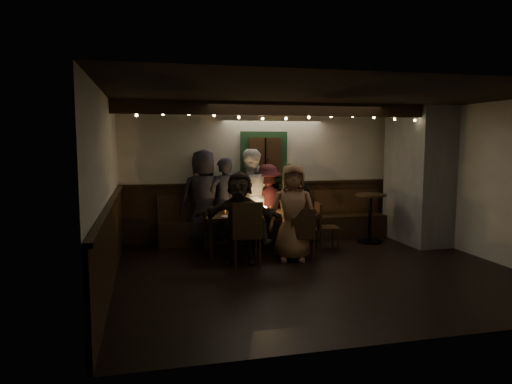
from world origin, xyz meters
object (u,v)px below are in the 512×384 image
object	(u,v)px
person_b	(224,201)
chair_near_right	(303,231)
person_d	(267,204)
person_a	(204,198)
dining_table	(259,216)
person_c	(249,197)
person_g	(293,213)
person_f	(240,218)
chair_near_left	(247,230)
person_e	(292,202)
chair_end	(323,223)
high_top	(370,212)

from	to	relation	value
person_b	chair_near_right	bearing A→B (deg)	101.84
person_d	person_a	bearing A→B (deg)	-22.90
dining_table	person_c	world-z (taller)	person_c
person_a	person_g	size ratio (longest dim) A/B	1.13
person_c	person_f	distance (m)	1.45
person_a	person_b	distance (m)	0.38
chair_near_left	person_e	distance (m)	2.06
chair_near_right	chair_end	xyz separation A→B (m)	(0.62, 0.70, -0.02)
high_top	person_c	bearing A→B (deg)	169.45
person_b	person_f	size ratio (longest dim) A/B	1.11
chair_end	person_c	xyz separation A→B (m)	(-1.20, 0.75, 0.43)
high_top	person_a	size ratio (longest dim) A/B	0.53
chair_near_left	person_f	distance (m)	0.26
person_g	person_d	bearing A→B (deg)	106.93
chair_end	person_e	bearing A→B (deg)	111.81
chair_end	person_e	size ratio (longest dim) A/B	0.56
person_c	high_top	bearing A→B (deg)	179.14
dining_table	person_f	size ratio (longest dim) A/B	1.31
high_top	chair_end	bearing A→B (deg)	-163.70
person_a	person_c	xyz separation A→B (m)	(0.86, -0.10, 0.00)
person_b	person_e	bearing A→B (deg)	157.24
person_f	person_g	bearing A→B (deg)	22.02
chair_end	person_d	size ratio (longest dim) A/B	0.56
person_f	person_a	bearing A→B (deg)	126.47
chair_end	person_d	bearing A→B (deg)	137.82
person_b	person_c	size ratio (longest dim) A/B	0.91
high_top	person_e	world-z (taller)	person_e
person_a	person_f	world-z (taller)	person_a
high_top	person_b	bearing A→B (deg)	170.31
person_f	chair_near_left	bearing A→B (deg)	-47.85
chair_near_left	high_top	world-z (taller)	chair_near_left
chair_end	person_a	xyz separation A→B (m)	(-2.06, 0.85, 0.42)
person_b	person_f	world-z (taller)	person_b
person_f	high_top	bearing A→B (deg)	39.92
person_d	person_b	bearing A→B (deg)	-21.11
person_c	person_a	bearing A→B (deg)	3.07
high_top	person_e	xyz separation A→B (m)	(-1.43, 0.50, 0.16)
chair_near_left	chair_end	world-z (taller)	chair_near_left
person_a	person_d	xyz separation A→B (m)	(1.21, -0.08, -0.14)
chair_end	high_top	bearing A→B (deg)	16.30
dining_table	person_f	distance (m)	0.85
chair_near_right	person_d	bearing A→B (deg)	98.76
person_b	person_g	bearing A→B (deg)	99.66
dining_table	high_top	distance (m)	2.30
person_d	person_f	world-z (taller)	person_d
chair_end	person_f	bearing A→B (deg)	-159.95
person_a	dining_table	bearing A→B (deg)	134.06
dining_table	person_f	xyz separation A→B (m)	(-0.48, -0.69, 0.11)
dining_table	person_d	xyz separation A→B (m)	(0.33, 0.69, 0.12)
chair_near_left	person_a	world-z (taller)	person_a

